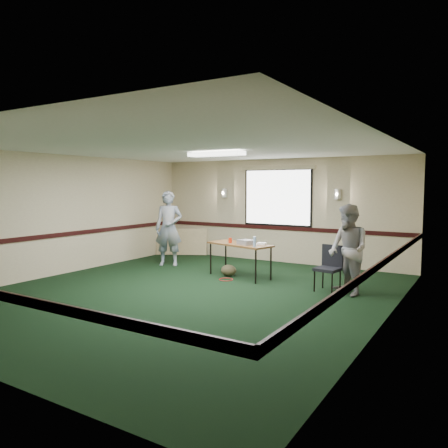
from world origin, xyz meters
The scene contains 13 objects.
ground centered at (0.00, 0.00, 0.00)m, with size 8.00×8.00×0.00m, color black.
room_shell centered at (0.00, 2.12, 1.58)m, with size 8.00×8.02×8.00m.
folding_table centered at (0.12, 1.76, 0.69)m, with size 1.59×0.96×0.75m.
projector centered at (0.33, 1.65, 0.80)m, with size 0.31×0.26×0.10m, color gray.
game_console centered at (0.63, 1.82, 0.77)m, with size 0.18×0.14×0.05m, color white.
red_cup centered at (-0.09, 1.70, 0.80)m, with size 0.08×0.08×0.11m, color red.
water_bottle centered at (0.66, 1.43, 0.85)m, with size 0.06×0.06×0.21m, color #86ACDB.
duffel_bag centered at (-0.14, 1.72, 0.13)m, with size 0.36×0.27×0.26m, color #413F25.
cable_coil centered at (0.01, 1.36, 0.01)m, with size 0.30×0.30×0.02m, color red.
folded_table centered at (-2.86, 3.60, 0.38)m, with size 1.48×0.06×0.76m, color tan.
conference_chair centered at (2.19, 1.59, 0.51)m, with size 0.48×0.49×0.87m.
person_left centered at (-2.11, 2.09, 0.94)m, with size 0.68×0.45×1.88m, color #405E8E.
person_right centered at (2.58, 1.45, 0.83)m, with size 0.81×0.63×1.67m, color #738EB4.
Camera 1 is at (4.76, -6.48, 2.00)m, focal length 35.00 mm.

